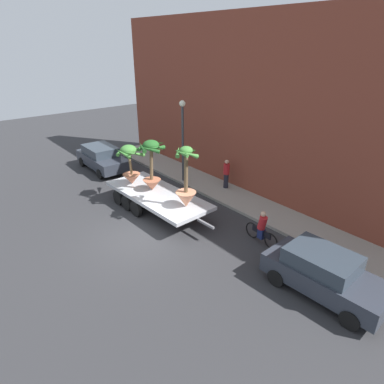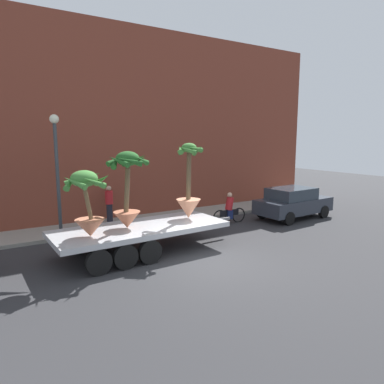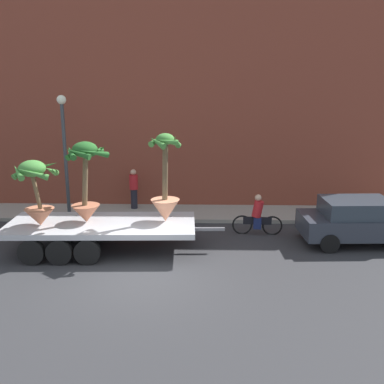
{
  "view_description": "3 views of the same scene",
  "coord_description": "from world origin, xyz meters",
  "views": [
    {
      "loc": [
        11.36,
        -6.39,
        8.04
      ],
      "look_at": [
        0.27,
        2.74,
        1.48
      ],
      "focal_mm": 31.21,
      "sensor_mm": 36.0,
      "label": 1
    },
    {
      "loc": [
        -6.38,
        -9.2,
        4.12
      ],
      "look_at": [
        1.0,
        2.73,
        1.89
      ],
      "focal_mm": 32.63,
      "sensor_mm": 36.0,
      "label": 2
    },
    {
      "loc": [
        1.76,
        -11.8,
        5.49
      ],
      "look_at": [
        1.38,
        2.2,
        1.98
      ],
      "focal_mm": 41.47,
      "sensor_mm": 36.0,
      "label": 3
    }
  ],
  "objects": [
    {
      "name": "pedestrian_near_gate",
      "position": [
        -1.23,
        6.54,
        1.04
      ],
      "size": [
        0.36,
        0.36,
        1.71
      ],
      "color": "black",
      "rests_on": "sidewalk"
    },
    {
      "name": "sidewalk",
      "position": [
        0.0,
        6.1,
        0.07
      ],
      "size": [
        24.0,
        2.2,
        0.15
      ],
      "primitive_type": "cube",
      "color": "gray",
      "rests_on": "ground"
    },
    {
      "name": "potted_palm_rear",
      "position": [
        -3.53,
        1.65,
        2.09
      ],
      "size": [
        1.41,
        1.46,
        2.12
      ],
      "color": "#C17251",
      "rests_on": "flatbed_trailer"
    },
    {
      "name": "cyclist",
      "position": [
        3.74,
        3.76,
        0.67
      ],
      "size": [
        1.84,
        0.37,
        1.54
      ],
      "color": "black",
      "rests_on": "ground"
    },
    {
      "name": "flatbed_trailer",
      "position": [
        -1.84,
        1.98,
        0.77
      ],
      "size": [
        7.17,
        2.67,
        0.98
      ],
      "color": "#B7BABF",
      "rests_on": "ground"
    },
    {
      "name": "potted_palm_front",
      "position": [
        0.51,
        2.19,
        2.05
      ],
      "size": [
        1.06,
        1.06,
        2.91
      ],
      "color": "tan",
      "rests_on": "flatbed_trailer"
    },
    {
      "name": "building_facade",
      "position": [
        0.0,
        7.8,
        4.73
      ],
      "size": [
        24.0,
        1.2,
        9.45
      ],
      "primitive_type": "cube",
      "color": "brown",
      "rests_on": "ground"
    },
    {
      "name": "parked_car",
      "position": [
        7.14,
        2.91,
        0.83
      ],
      "size": [
        4.17,
        2.06,
        1.58
      ],
      "color": "#2D333D",
      "rests_on": "ground"
    },
    {
      "name": "potted_palm_middle",
      "position": [
        -2.04,
        2.03,
        2.41
      ],
      "size": [
        1.48,
        1.54,
        2.66
      ],
      "color": "#B26647",
      "rests_on": "flatbed_trailer"
    },
    {
      "name": "ground_plane",
      "position": [
        0.0,
        0.0,
        0.0
      ],
      "size": [
        60.0,
        60.0,
        0.0
      ],
      "primitive_type": "plane",
      "color": "#2D2D30"
    },
    {
      "name": "street_lamp",
      "position": [
        -3.69,
        5.3,
        3.23
      ],
      "size": [
        0.36,
        0.36,
        4.83
      ],
      "color": "#383D42",
      "rests_on": "sidewalk"
    }
  ]
}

